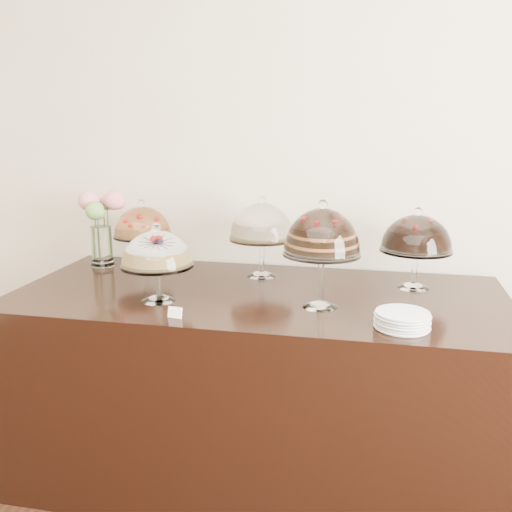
% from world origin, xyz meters
% --- Properties ---
extents(wall_back, '(5.00, 0.04, 3.00)m').
position_xyz_m(wall_back, '(0.00, 3.00, 1.50)').
color(wall_back, beige).
rests_on(wall_back, ground).
extents(display_counter, '(2.20, 1.00, 0.90)m').
position_xyz_m(display_counter, '(0.07, 2.45, 0.45)').
color(display_counter, black).
rests_on(display_counter, ground).
extents(cake_stand_sugar_sponge, '(0.31, 0.31, 0.34)m').
position_xyz_m(cake_stand_sugar_sponge, '(-0.33, 2.24, 1.11)').
color(cake_stand_sugar_sponge, white).
rests_on(cake_stand_sugar_sponge, display_counter).
extents(cake_stand_choco_layer, '(0.32, 0.32, 0.45)m').
position_xyz_m(cake_stand_choco_layer, '(0.36, 2.30, 1.20)').
color(cake_stand_choco_layer, white).
rests_on(cake_stand_choco_layer, display_counter).
extents(cake_stand_cheesecake, '(0.32, 0.32, 0.40)m').
position_xyz_m(cake_stand_cheesecake, '(0.03, 2.72, 1.16)').
color(cake_stand_cheesecake, white).
rests_on(cake_stand_cheesecake, display_counter).
extents(cake_stand_dark_choco, '(0.33, 0.33, 0.38)m').
position_xyz_m(cake_stand_dark_choco, '(0.76, 2.67, 1.14)').
color(cake_stand_dark_choco, white).
rests_on(cake_stand_dark_choco, display_counter).
extents(cake_stand_fruit_tart, '(0.30, 0.30, 0.36)m').
position_xyz_m(cake_stand_fruit_tart, '(-0.60, 2.74, 1.13)').
color(cake_stand_fruit_tart, white).
rests_on(cake_stand_fruit_tart, display_counter).
extents(flower_vase, '(0.24, 0.23, 0.40)m').
position_xyz_m(flower_vase, '(-0.84, 2.75, 1.14)').
color(flower_vase, white).
rests_on(flower_vase, display_counter).
extents(plate_stack, '(0.20, 0.20, 0.06)m').
position_xyz_m(plate_stack, '(0.69, 2.12, 0.93)').
color(plate_stack, silver).
rests_on(plate_stack, display_counter).
extents(price_card_left, '(0.06, 0.03, 0.04)m').
position_xyz_m(price_card_left, '(-0.18, 2.05, 0.92)').
color(price_card_left, white).
rests_on(price_card_left, display_counter).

